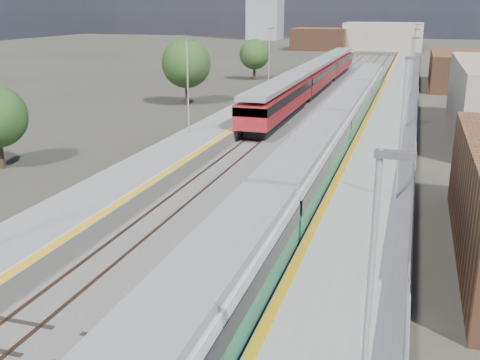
% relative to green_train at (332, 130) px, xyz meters
% --- Properties ---
extents(ground, '(320.00, 320.00, 0.00)m').
position_rel_green_train_xyz_m(ground, '(-1.50, 16.47, -2.10)').
color(ground, '#47443A').
rests_on(ground, ground).
extents(ballast_bed, '(10.50, 155.00, 0.06)m').
position_rel_green_train_xyz_m(ballast_bed, '(-3.75, 18.97, -2.07)').
color(ballast_bed, '#565451').
rests_on(ballast_bed, ground).
extents(tracks, '(8.96, 160.00, 0.17)m').
position_rel_green_train_xyz_m(tracks, '(-3.15, 20.65, -2.00)').
color(tracks, '#4C3323').
rests_on(tracks, ground).
extents(platform_right, '(4.70, 155.00, 8.52)m').
position_rel_green_train_xyz_m(platform_right, '(3.78, 18.97, -1.57)').
color(platform_right, slate).
rests_on(platform_right, ground).
extents(platform_left, '(4.30, 155.00, 8.52)m').
position_rel_green_train_xyz_m(platform_left, '(-10.55, 18.96, -1.59)').
color(platform_left, slate).
rests_on(platform_left, ground).
extents(buildings, '(72.00, 185.50, 40.00)m').
position_rel_green_train_xyz_m(buildings, '(-19.62, 105.07, 8.60)').
color(buildings, brown).
rests_on(buildings, ground).
extents(green_train, '(2.71, 75.64, 2.99)m').
position_rel_green_train_xyz_m(green_train, '(0.00, 0.00, 0.00)').
color(green_train, black).
rests_on(green_train, ground).
extents(red_train, '(3.00, 60.73, 3.78)m').
position_rel_green_train_xyz_m(red_train, '(-7.00, 32.36, 0.13)').
color(red_train, black).
rests_on(red_train, ground).
extents(tree_b, '(5.57, 5.57, 7.55)m').
position_rel_green_train_xyz_m(tree_b, '(-19.40, 18.76, 2.65)').
color(tree_b, '#382619').
rests_on(tree_b, ground).
extents(tree_c, '(4.59, 4.59, 6.23)m').
position_rel_green_train_xyz_m(tree_c, '(-18.38, 43.53, 1.81)').
color(tree_c, '#382619').
rests_on(tree_c, ground).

